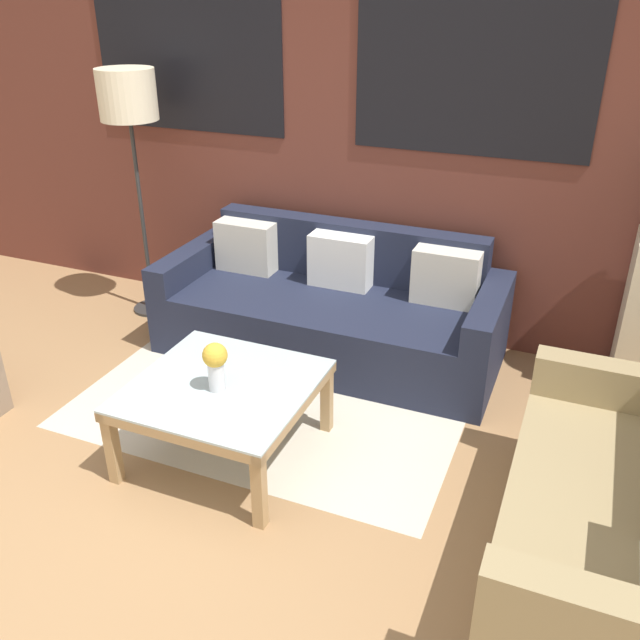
% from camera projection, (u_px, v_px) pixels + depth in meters
% --- Properties ---
extents(ground_plane, '(16.00, 16.00, 0.00)m').
position_uv_depth(ground_plane, '(109.00, 538.00, 2.97)').
color(ground_plane, '#9E754C').
extents(wall_back_brick, '(8.40, 0.09, 2.80)m').
position_uv_depth(wall_back_brick, '(322.00, 115.00, 4.34)').
color(wall_back_brick, brown).
rests_on(wall_back_brick, ground_plane).
extents(rug, '(2.16, 1.48, 0.00)m').
position_uv_depth(rug, '(274.00, 399.00, 3.94)').
color(rug, beige).
rests_on(rug, ground_plane).
extents(couch_dark, '(2.15, 0.88, 0.78)m').
position_uv_depth(couch_dark, '(332.00, 310.00, 4.35)').
color(couch_dark, '#1E2338').
rests_on(couch_dark, ground_plane).
extents(settee_vintage, '(0.80, 1.53, 0.92)m').
position_uv_depth(settee_vintage, '(625.00, 527.00, 2.60)').
color(settee_vintage, '#99845B').
rests_on(settee_vintage, ground_plane).
extents(coffee_table, '(0.86, 0.86, 0.42)m').
position_uv_depth(coffee_table, '(223.00, 395.00, 3.34)').
color(coffee_table, silver).
rests_on(coffee_table, ground_plane).
extents(floor_lamp, '(0.38, 0.38, 1.69)m').
position_uv_depth(floor_lamp, '(128.00, 105.00, 4.36)').
color(floor_lamp, '#2D2D2D').
rests_on(floor_lamp, ground_plane).
extents(flower_vase, '(0.12, 0.12, 0.25)m').
position_uv_depth(flower_vase, '(215.00, 363.00, 3.20)').
color(flower_vase, silver).
rests_on(flower_vase, coffee_table).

